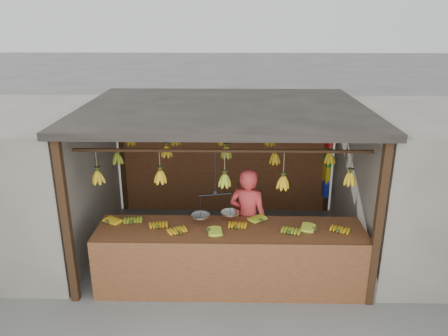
{
  "coord_description": "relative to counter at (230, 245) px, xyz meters",
  "views": [
    {
      "loc": [
        0.14,
        -6.53,
        3.7
      ],
      "look_at": [
        0.0,
        0.3,
        1.3
      ],
      "focal_mm": 35.0,
      "sensor_mm": 36.0,
      "label": 1
    }
  ],
  "objects": [
    {
      "name": "hanging_bananas",
      "position": [
        -0.12,
        1.23,
        0.88
      ],
      "size": [
        3.58,
        2.24,
        0.39
      ],
      "color": "gold",
      "rests_on": "ground"
    },
    {
      "name": "bag_bundles",
      "position": [
        1.83,
        2.58,
        0.27
      ],
      "size": [
        0.08,
        0.26,
        1.18
      ],
      "color": "red",
      "rests_on": "ground"
    },
    {
      "name": "ground",
      "position": [
        -0.11,
        1.23,
        -0.72
      ],
      "size": [
        80.0,
        80.0,
        0.0
      ],
      "primitive_type": "plane",
      "color": "#5B5B57"
    },
    {
      "name": "vendor",
      "position": [
        0.26,
        0.63,
        0.09
      ],
      "size": [
        0.69,
        0.57,
        1.61
      ],
      "primitive_type": "imported",
      "rotation": [
        0.0,
        0.0,
        2.78
      ],
      "color": "#BF3333",
      "rests_on": "ground"
    },
    {
      "name": "balance_scale",
      "position": [
        -0.2,
        0.23,
        0.41
      ],
      "size": [
        0.66,
        0.34,
        0.94
      ],
      "color": "black",
      "rests_on": "ground"
    },
    {
      "name": "counter",
      "position": [
        0.0,
        0.0,
        0.0
      ],
      "size": [
        3.73,
        0.85,
        0.96
      ],
      "color": "brown",
      "rests_on": "ground"
    },
    {
      "name": "stall",
      "position": [
        -0.11,
        1.56,
        1.25
      ],
      "size": [
        4.3,
        3.3,
        2.4
      ],
      "color": "black",
      "rests_on": "ground"
    },
    {
      "name": "neighbor_left",
      "position": [
        -3.71,
        1.23,
        0.43
      ],
      "size": [
        3.0,
        3.0,
        2.3
      ],
      "primitive_type": "cube",
      "color": "slate",
      "rests_on": "ground"
    }
  ]
}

